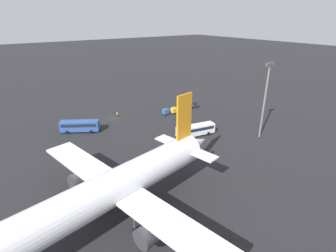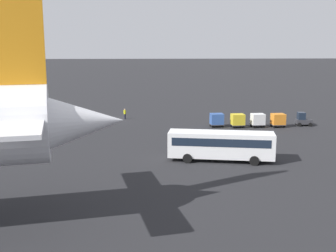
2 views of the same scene
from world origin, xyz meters
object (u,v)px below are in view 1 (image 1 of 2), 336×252
at_px(cargo_cart_blue, 166,111).
at_px(airplane, 111,190).
at_px(baggage_tug, 195,105).
at_px(cargo_cart_white, 181,108).
at_px(shuttle_bus_near, 80,125).
at_px(shuttle_bus_far, 196,129).
at_px(cargo_cart_yellow, 174,110).
at_px(worker_person, 117,114).
at_px(cargo_cart_orange, 188,107).

bearing_deg(cargo_cart_blue, airplane, 46.05).
height_order(baggage_tug, cargo_cart_white, baggage_tug).
distance_m(baggage_tug, cargo_cart_blue, 13.48).
bearing_deg(shuttle_bus_near, cargo_cart_white, -153.71).
relative_size(shuttle_bus_far, baggage_tug, 4.70).
relative_size(cargo_cart_yellow, cargo_cart_blue, 1.00).
height_order(airplane, cargo_cart_yellow, airplane).
bearing_deg(shuttle_bus_far, worker_person, -55.92).
distance_m(shuttle_bus_near, cargo_cart_orange, 37.98).
xyz_separation_m(cargo_cart_orange, cargo_cart_white, (3.10, -0.14, 0.00)).
relative_size(shuttle_bus_near, cargo_cart_white, 5.05).
bearing_deg(cargo_cart_orange, cargo_cart_white, -2.61).
xyz_separation_m(baggage_tug, cargo_cart_blue, (13.48, 0.27, 0.25)).
bearing_deg(cargo_cart_blue, cargo_cart_yellow, 168.91).
height_order(shuttle_bus_far, baggage_tug, shuttle_bus_far).
bearing_deg(airplane, cargo_cart_orange, -152.24).
relative_size(shuttle_bus_far, cargo_cart_orange, 5.49).
distance_m(shuttle_bus_near, cargo_cart_white, 34.89).
bearing_deg(baggage_tug, shuttle_bus_far, 52.66).
bearing_deg(shuttle_bus_near, shuttle_bus_far, 171.73).
relative_size(cargo_cart_white, cargo_cart_blue, 1.00).
relative_size(airplane, shuttle_bus_far, 4.20).
relative_size(worker_person, cargo_cart_yellow, 0.82).
height_order(airplane, shuttle_bus_far, airplane).
xyz_separation_m(worker_person, cargo_cart_white, (-20.53, 8.30, 0.32)).
relative_size(baggage_tug, cargo_cart_orange, 1.17).
height_order(baggage_tug, cargo_cart_orange, baggage_tug).
bearing_deg(shuttle_bus_far, baggage_tug, -119.81).
height_order(shuttle_bus_near, cargo_cart_blue, shuttle_bus_near).
bearing_deg(cargo_cart_blue, baggage_tug, -178.86).
relative_size(cargo_cart_orange, cargo_cart_white, 1.00).
height_order(cargo_cart_yellow, cargo_cart_blue, same).
bearing_deg(baggage_tug, cargo_cart_yellow, 7.80).
bearing_deg(cargo_cart_orange, cargo_cart_yellow, -0.65).
height_order(shuttle_bus_far, cargo_cart_yellow, shuttle_bus_far).
distance_m(shuttle_bus_near, baggage_tug, 42.10).
bearing_deg(shuttle_bus_far, cargo_cart_white, -105.50).
relative_size(airplane, baggage_tug, 19.73).
bearing_deg(airplane, cargo_cart_white, -150.13).
height_order(worker_person, cargo_cart_orange, cargo_cart_orange).
bearing_deg(airplane, baggage_tug, -153.98).
distance_m(baggage_tug, cargo_cart_white, 7.33).
height_order(cargo_cart_white, cargo_cart_yellow, same).
bearing_deg(worker_person, cargo_cart_orange, 160.34).
bearing_deg(cargo_cart_white, cargo_cart_blue, -4.95).
distance_m(shuttle_bus_far, baggage_tug, 25.08).
bearing_deg(airplane, shuttle_bus_far, -162.09).
distance_m(cargo_cart_orange, cargo_cart_white, 3.10).
xyz_separation_m(airplane, cargo_cart_orange, (-45.39, -36.78, -5.77)).
bearing_deg(baggage_tug, cargo_cart_white, 9.29).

